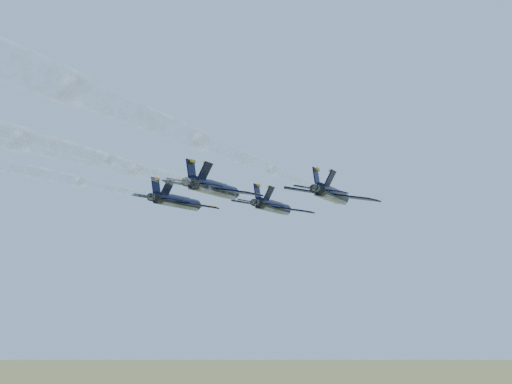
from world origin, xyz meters
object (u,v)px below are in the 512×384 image
at_px(jet_left, 178,202).
at_px(jet_slot, 215,189).
at_px(jet_right, 332,195).
at_px(jet_lead, 274,207).

bearing_deg(jet_left, jet_slot, -48.91).
distance_m(jet_left, jet_right, 21.65).
height_order(jet_left, jet_slot, same).
bearing_deg(jet_right, jet_left, 176.76).
height_order(jet_right, jet_slot, same).
distance_m(jet_lead, jet_left, 14.47).
relative_size(jet_lead, jet_left, 1.00).
height_order(jet_lead, jet_left, same).
xyz_separation_m(jet_right, jet_slot, (-10.41, -11.47, 0.00)).
relative_size(jet_left, jet_right, 1.00).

